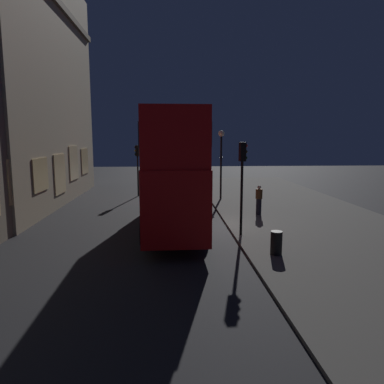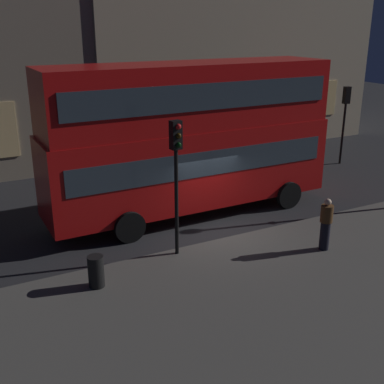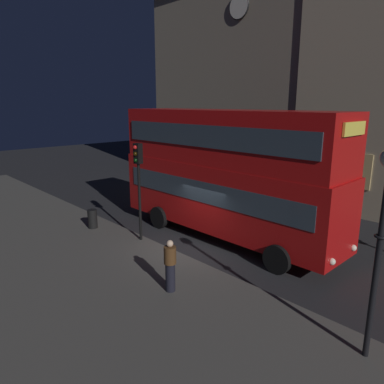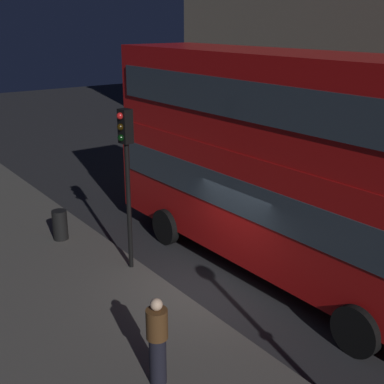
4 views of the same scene
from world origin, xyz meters
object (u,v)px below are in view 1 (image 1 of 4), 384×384
at_px(traffic_light_far_side, 137,160).
at_px(double_decker_bus, 173,165).
at_px(pedestrian, 259,200).
at_px(litter_bin, 276,243).
at_px(street_lamp, 221,151).
at_px(traffic_light_near_kerb, 242,169).

bearing_deg(traffic_light_far_side, double_decker_bus, 21.15).
bearing_deg(pedestrian, litter_bin, -36.43).
distance_m(street_lamp, litter_bin, 13.08).
xyz_separation_m(traffic_light_near_kerb, traffic_light_far_side, (12.32, 5.78, -0.28)).
distance_m(traffic_light_far_side, street_lamp, 6.73).
height_order(double_decker_bus, traffic_light_near_kerb, double_decker_bus).
xyz_separation_m(street_lamp, pedestrian, (-5.54, -1.44, -2.60)).
xyz_separation_m(double_decker_bus, street_lamp, (7.80, -3.56, 0.41)).
distance_m(double_decker_bus, traffic_light_near_kerb, 3.74).
height_order(street_lamp, litter_bin, street_lamp).
distance_m(traffic_light_near_kerb, traffic_light_far_side, 13.62).
relative_size(double_decker_bus, street_lamp, 2.24).
distance_m(street_lamp, pedestrian, 6.29).
xyz_separation_m(traffic_light_near_kerb, pedestrian, (4.33, -1.89, -2.16)).
bearing_deg(street_lamp, double_decker_bus, 155.43).
bearing_deg(double_decker_bus, traffic_light_near_kerb, -124.39).
relative_size(traffic_light_near_kerb, street_lamp, 0.85).
height_order(pedestrian, litter_bin, pedestrian).
distance_m(pedestrian, litter_bin, 7.28).
relative_size(traffic_light_far_side, pedestrian, 2.32).
distance_m(traffic_light_far_side, litter_bin, 16.70).
distance_m(double_decker_bus, pedestrian, 5.91).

